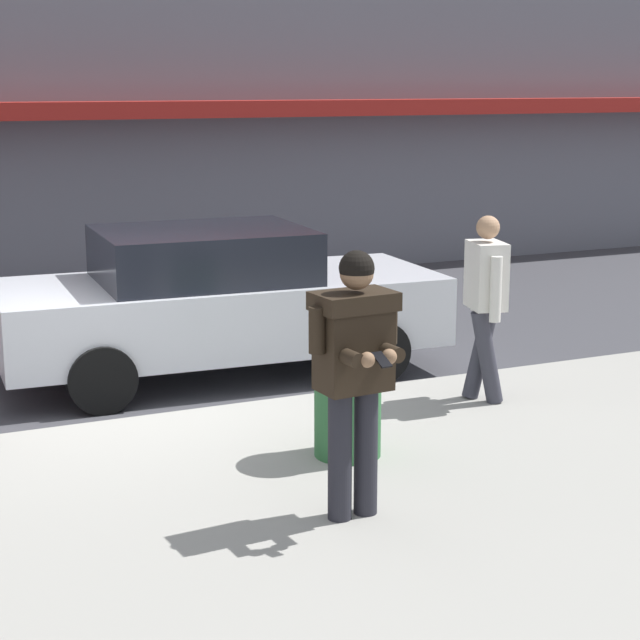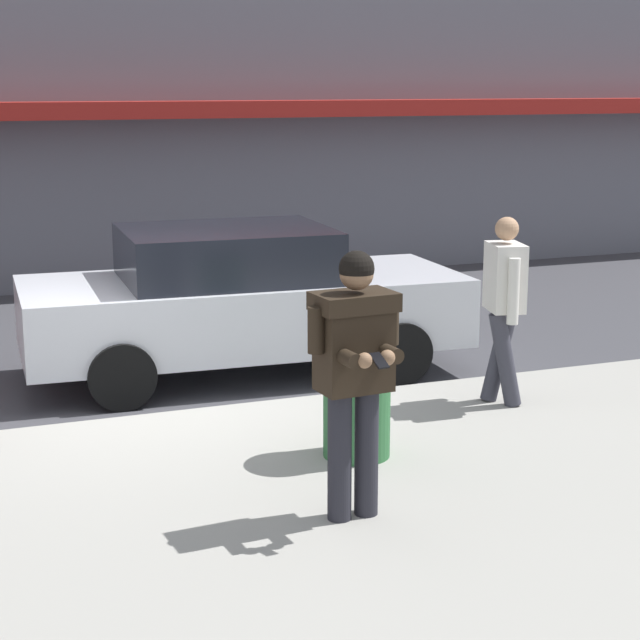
{
  "view_description": "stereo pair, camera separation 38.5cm",
  "coord_description": "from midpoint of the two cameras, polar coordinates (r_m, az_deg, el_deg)",
  "views": [
    {
      "loc": [
        -2.12,
        -8.96,
        2.98
      ],
      "look_at": [
        0.66,
        -2.87,
        1.49
      ],
      "focal_mm": 60.0,
      "sensor_mm": 36.0,
      "label": 1
    },
    {
      "loc": [
        -1.76,
        -9.11,
        2.98
      ],
      "look_at": [
        0.66,
        -2.87,
        1.49
      ],
      "focal_mm": 60.0,
      "sensor_mm": 36.0,
      "label": 2
    }
  ],
  "objects": [
    {
      "name": "parked_sedan_mid",
      "position": [
        11.03,
        -6.52,
        1.02
      ],
      "size": [
        4.59,
        2.11,
        1.54
      ],
      "color": "silver",
      "rests_on": "ground"
    },
    {
      "name": "pedestrian_in_light_coat",
      "position": [
        9.65,
        7.7,
        1.24
      ],
      "size": [
        0.39,
        0.59,
        1.7
      ],
      "color": "#33333D",
      "rests_on": "sidewalk"
    },
    {
      "name": "man_texting_on_phone",
      "position": [
        6.92,
        0.26,
        -1.93
      ],
      "size": [
        0.65,
        0.6,
        1.81
      ],
      "color": "#23232B",
      "rests_on": "sidewalk"
    },
    {
      "name": "curb_paint_line",
      "position": [
        10.0,
        -6.3,
        -4.84
      ],
      "size": [
        28.0,
        0.12,
        0.01
      ],
      "primitive_type": "cube",
      "color": "silver",
      "rests_on": "ground"
    },
    {
      "name": "trash_bin",
      "position": [
        8.25,
        0.15,
        -3.98
      ],
      "size": [
        0.55,
        0.55,
        0.98
      ],
      "color": "#2D6638",
      "rests_on": "sidewalk"
    },
    {
      "name": "sidewalk",
      "position": [
        7.44,
        0.86,
        -10.48
      ],
      "size": [
        32.0,
        5.3,
        0.14
      ],
      "primitive_type": "cube",
      "color": "#99968E",
      "rests_on": "ground"
    },
    {
      "name": "ground_plane",
      "position": [
        9.71,
        -11.84,
        -5.6
      ],
      "size": [
        80.0,
        80.0,
        0.0
      ],
      "primitive_type": "plane",
      "color": "#3D3D42"
    }
  ]
}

